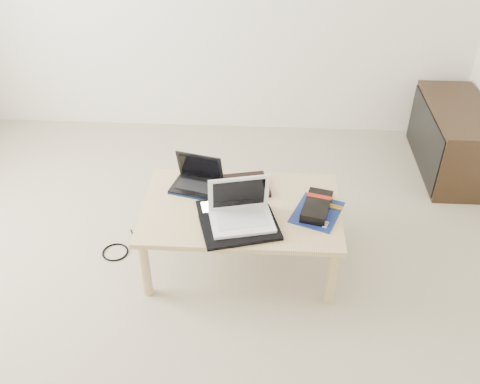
# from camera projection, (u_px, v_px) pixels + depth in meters

# --- Properties ---
(ground) EXTENTS (4.00, 4.00, 0.00)m
(ground) POSITION_uv_depth(u_px,v_px,m) (181.00, 304.00, 2.92)
(ground) COLOR #C0B69B
(ground) RESTS_ON ground
(coffee_table) EXTENTS (1.10, 0.70, 0.40)m
(coffee_table) POSITION_uv_depth(u_px,v_px,m) (241.00, 213.00, 2.99)
(coffee_table) COLOR #DABD83
(coffee_table) RESTS_ON ground
(media_cabinet) EXTENTS (0.41, 0.90, 0.50)m
(media_cabinet) POSITION_uv_depth(u_px,v_px,m) (452.00, 139.00, 3.86)
(media_cabinet) COLOR #352515
(media_cabinet) RESTS_ON ground
(book) EXTENTS (0.33, 0.29, 0.03)m
(book) POSITION_uv_depth(u_px,v_px,m) (243.00, 186.00, 3.10)
(book) COLOR black
(book) RESTS_ON coffee_table
(netbook) EXTENTS (0.32, 0.26, 0.20)m
(netbook) POSITION_uv_depth(u_px,v_px,m) (197.00, 180.00, 3.10)
(netbook) COLOR black
(netbook) RESTS_ON coffee_table
(tablet) EXTENTS (0.30, 0.26, 0.01)m
(tablet) POSITION_uv_depth(u_px,v_px,m) (221.00, 209.00, 2.94)
(tablet) COLOR black
(tablet) RESTS_ON coffee_table
(remote) EXTENTS (0.12, 0.23, 0.02)m
(remote) POSITION_uv_depth(u_px,v_px,m) (257.00, 195.00, 3.03)
(remote) COLOR #B3B3B8
(remote) RESTS_ON coffee_table
(neoprene_sleeve) EXTENTS (0.46, 0.39, 0.02)m
(neoprene_sleeve) POSITION_uv_depth(u_px,v_px,m) (240.00, 227.00, 2.81)
(neoprene_sleeve) COLOR black
(neoprene_sleeve) RESTS_ON coffee_table
(white_laptop) EXTENTS (0.37, 0.30, 0.24)m
(white_laptop) POSITION_uv_depth(u_px,v_px,m) (241.00, 212.00, 2.82)
(white_laptop) COLOR white
(white_laptop) RESTS_ON neoprene_sleeve
(motherboard) EXTENTS (0.33, 0.36, 0.01)m
(motherboard) POSITION_uv_depth(u_px,v_px,m) (317.00, 212.00, 2.92)
(motherboard) COLOR navy
(motherboard) RESTS_ON coffee_table
(gpu_box) EXTENTS (0.20, 0.29, 0.06)m
(gpu_box) POSITION_uv_depth(u_px,v_px,m) (317.00, 207.00, 2.92)
(gpu_box) COLOR black
(gpu_box) RESTS_ON coffee_table
(cable_coil) EXTENTS (0.12, 0.12, 0.01)m
(cable_coil) POSITION_uv_depth(u_px,v_px,m) (222.00, 210.00, 2.93)
(cable_coil) COLOR black
(cable_coil) RESTS_ON coffee_table
(floor_cable_coil) EXTENTS (0.16, 0.16, 0.01)m
(floor_cable_coil) POSITION_uv_depth(u_px,v_px,m) (115.00, 252.00, 3.25)
(floor_cable_coil) COLOR black
(floor_cable_coil) RESTS_ON ground
(floor_cable_trail) EXTENTS (0.15, 0.29, 0.01)m
(floor_cable_trail) POSITION_uv_depth(u_px,v_px,m) (137.00, 245.00, 3.30)
(floor_cable_trail) COLOR black
(floor_cable_trail) RESTS_ON ground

